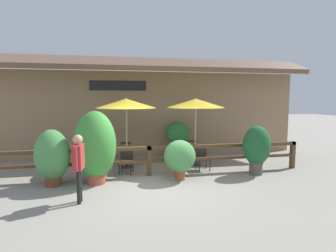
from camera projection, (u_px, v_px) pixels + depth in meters
The scene contains 17 objects.
ground_plane at pixel (154, 186), 7.39m from camera, with size 60.00×60.00×0.00m, color gray.
building_facade at pixel (141, 106), 11.18m from camera, with size 14.28×1.49×4.23m.
patio_railing at pixel (149, 154), 8.35m from camera, with size 10.40×0.14×0.95m.
patio_umbrella_near at pixel (126, 103), 9.21m from camera, with size 2.11×2.11×2.50m.
dining_table_near at pixel (127, 150), 9.38m from camera, with size 0.85×0.85×0.78m.
chair_near_streetside at pixel (126, 159), 8.69m from camera, with size 0.51×0.51×0.83m.
chair_near_wallside at pixel (126, 151), 10.10m from camera, with size 0.43×0.43×0.83m.
patio_umbrella_middle at pixel (196, 103), 9.57m from camera, with size 2.11×2.11×2.50m.
dining_table_middle at pixel (195, 148), 9.74m from camera, with size 0.85×0.85×0.78m.
chair_middle_streetside at pixel (202, 157), 9.09m from camera, with size 0.43×0.43×0.83m.
chair_middle_wallside at pixel (192, 149), 10.44m from camera, with size 0.50×0.50×0.83m.
potted_plant_small_flowering at pixel (95, 146), 7.55m from camera, with size 1.19×1.07×2.12m.
potted_plant_corner_fern at pixel (180, 157), 7.93m from camera, with size 0.96×0.87×1.22m.
potted_plant_entrance_palm at pixel (52, 156), 7.39m from camera, with size 0.95×0.85×1.61m.
potted_plant_broad_leaf at pixel (257, 147), 8.48m from camera, with size 0.89×0.80×1.60m.
potted_plant_tall_tropical at pixel (178, 134), 11.04m from camera, with size 0.98×0.88×1.50m.
pedestrian at pixel (78, 159), 6.12m from camera, with size 0.23×0.57×1.64m.
Camera 1 is at (-0.93, -7.13, 2.47)m, focal length 28.00 mm.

